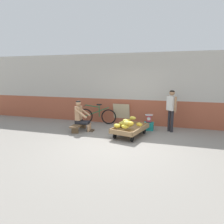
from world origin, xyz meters
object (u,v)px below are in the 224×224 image
at_px(banana_cart, 130,129).
at_px(vendor_seated, 81,116).
at_px(bicycle_near_left, 97,116).
at_px(customer_adult, 171,106).
at_px(low_bench, 79,125).
at_px(weighing_scale, 149,118).
at_px(plastic_crate, 149,126).
at_px(sign_board, 122,114).

distance_m(banana_cart, vendor_seated, 1.94).
bearing_deg(bicycle_near_left, customer_adult, -7.08).
distance_m(low_bench, weighing_scale, 2.66).
bearing_deg(low_bench, vendor_seated, 5.30).
xyz_separation_m(banana_cart, weighing_scale, (0.52, 0.97, 0.21)).
bearing_deg(plastic_crate, banana_cart, -118.20).
bearing_deg(customer_adult, banana_cart, -143.12).
distance_m(low_bench, vendor_seated, 0.38).
distance_m(low_bench, customer_adult, 3.49).
xyz_separation_m(banana_cart, bicycle_near_left, (-1.73, 1.36, 0.11)).
height_order(vendor_seated, plastic_crate, vendor_seated).
height_order(banana_cart, bicycle_near_left, bicycle_near_left).
relative_size(bicycle_near_left, customer_adult, 1.08).
distance_m(weighing_scale, bicycle_near_left, 2.29).
relative_size(banana_cart, customer_adult, 1.05).
distance_m(banana_cart, bicycle_near_left, 2.21).
xyz_separation_m(plastic_crate, weighing_scale, (0.00, -0.00, 0.30)).
xyz_separation_m(plastic_crate, customer_adult, (0.79, 0.01, 0.80)).
height_order(banana_cart, low_bench, banana_cart).
height_order(bicycle_near_left, sign_board, sign_board).
bearing_deg(bicycle_near_left, banana_cart, -38.18).
height_order(sign_board, customer_adult, customer_adult).
bearing_deg(weighing_scale, bicycle_near_left, 170.11).
bearing_deg(sign_board, banana_cart, -66.45).
relative_size(low_bench, bicycle_near_left, 0.68).
xyz_separation_m(vendor_seated, customer_adult, (3.22, 0.83, 0.38)).
distance_m(vendor_seated, plastic_crate, 2.59).
bearing_deg(customer_adult, plastic_crate, -179.02).
height_order(plastic_crate, sign_board, sign_board).
relative_size(vendor_seated, plastic_crate, 3.17).
bearing_deg(vendor_seated, weighing_scale, 18.54).
relative_size(low_bench, sign_board, 1.27).
xyz_separation_m(plastic_crate, bicycle_near_left, (-2.25, 0.39, 0.20)).
height_order(vendor_seated, customer_adult, customer_adult).
bearing_deg(sign_board, plastic_crate, -28.58).
relative_size(vendor_seated, customer_adult, 0.75).
bearing_deg(sign_board, customer_adult, -18.04).
relative_size(sign_board, customer_adult, 0.57).
xyz_separation_m(weighing_scale, customer_adult, (0.79, 0.01, 0.50)).
distance_m(banana_cart, plastic_crate, 1.10).
xyz_separation_m(sign_board, customer_adult, (2.03, -0.66, 0.52)).
height_order(plastic_crate, bicycle_near_left, bicycle_near_left).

